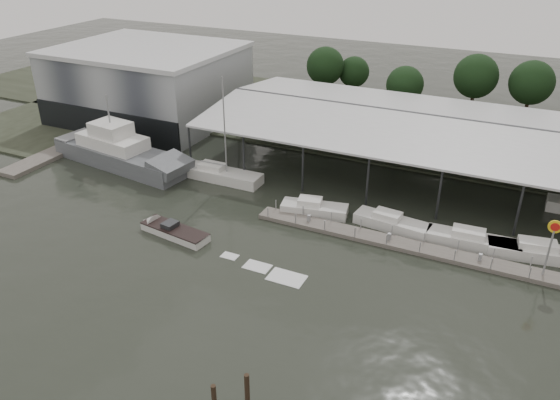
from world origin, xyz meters
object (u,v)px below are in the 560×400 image
at_px(grey_trawler, 121,153).
at_px(speedboat_underway, 170,230).
at_px(shell_fuel_sign, 552,238).
at_px(white_sailboat, 222,175).

bearing_deg(grey_trawler, speedboat_underway, -28.78).
bearing_deg(speedboat_underway, grey_trawler, -28.66).
xyz_separation_m(shell_fuel_sign, speedboat_underway, (-32.21, -7.25, -3.53)).
distance_m(grey_trawler, speedboat_underway, 18.55).
bearing_deg(white_sailboat, shell_fuel_sign, -8.94).
xyz_separation_m(shell_fuel_sign, grey_trawler, (-47.11, 3.73, -2.35)).
xyz_separation_m(grey_trawler, white_sailboat, (13.17, 1.51, -0.93)).
bearing_deg(white_sailboat, grey_trawler, -173.62).
relative_size(white_sailboat, speedboat_underway, 0.65).
distance_m(grey_trawler, white_sailboat, 13.29).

